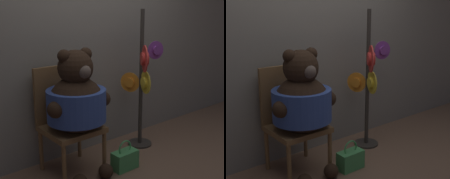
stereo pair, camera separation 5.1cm
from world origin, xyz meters
TOP-DOWN VIEW (x-y plane):
  - ground_plane at (0.00, 0.00)m, footprint 14.00×14.00m
  - wall_back at (0.00, 0.73)m, footprint 8.00×0.10m
  - chair at (-0.42, 0.44)m, footprint 0.51×0.49m
  - teddy_bear at (-0.40, 0.27)m, footprint 0.66×0.58m
  - hat_display_rack at (0.51, 0.34)m, footprint 0.46×0.48m
  - handbag_on_ground at (0.00, 0.05)m, footprint 0.26×0.14m

SIDE VIEW (x-z plane):
  - ground_plane at x=0.00m, z-range 0.00..0.00m
  - handbag_on_ground at x=0.00m, z-range -0.05..0.25m
  - chair at x=-0.42m, z-range 0.03..1.05m
  - teddy_bear at x=-0.40m, z-range 0.12..1.33m
  - hat_display_rack at x=0.51m, z-range -0.02..1.52m
  - wall_back at x=0.00m, z-range 0.00..2.63m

